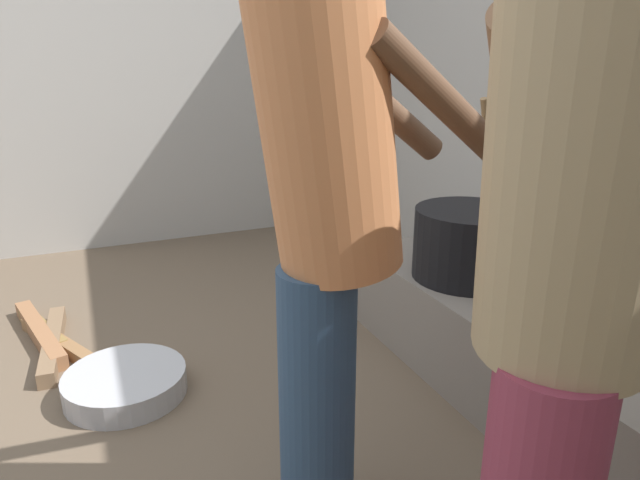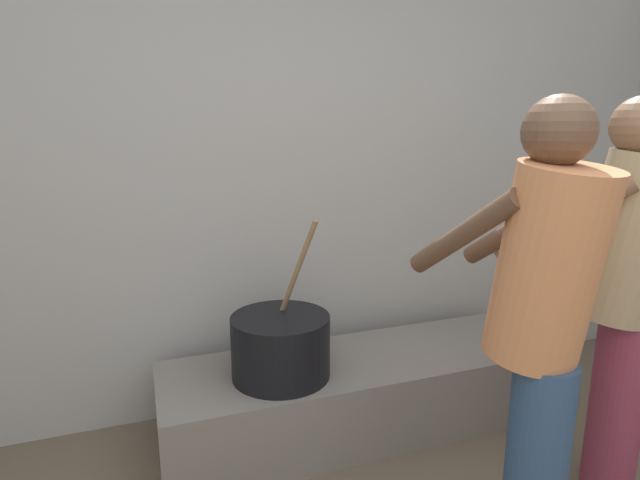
# 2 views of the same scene
# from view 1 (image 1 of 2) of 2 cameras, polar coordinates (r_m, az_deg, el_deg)

# --- Properties ---
(block_enclosure_left) EXTENTS (0.20, 4.60, 2.47)m
(block_enclosure_left) POSITION_cam_1_polar(r_m,az_deg,el_deg) (4.10, -27.12, 15.88)
(block_enclosure_left) COLOR #ADA8A0
(block_enclosure_left) RESTS_ON ground_plane
(block_enclosure_rear) EXTENTS (5.22, 0.20, 2.47)m
(block_enclosure_rear) POSITION_cam_1_polar(r_m,az_deg,el_deg) (2.55, 29.60, 15.34)
(block_enclosure_rear) COLOR #ADA8A0
(block_enclosure_rear) RESTS_ON ground_plane
(hearth_ledge) EXTENTS (2.04, 0.60, 0.38)m
(hearth_ledge) POSITION_cam_1_polar(r_m,az_deg,el_deg) (2.26, 22.32, -11.72)
(hearth_ledge) COLOR slate
(hearth_ledge) RESTS_ON ground_plane
(cooking_pot_main) EXTENTS (0.45, 0.45, 0.74)m
(cooking_pot_main) POSITION_cam_1_polar(r_m,az_deg,el_deg) (2.40, 14.83, -0.32)
(cooking_pot_main) COLOR black
(cooking_pot_main) RESTS_ON hearth_ledge
(cook_in_tan_shirt) EXTENTS (0.69, 0.71, 1.62)m
(cook_in_tan_shirt) POSITION_cam_1_polar(r_m,az_deg,el_deg) (0.99, 24.01, -3.16)
(cook_in_tan_shirt) COLOR #8C3347
(cook_in_tan_shirt) RESTS_ON ground_plane
(cook_in_orange_shirt) EXTENTS (0.42, 0.71, 1.60)m
(cook_in_orange_shirt) POSITION_cam_1_polar(r_m,az_deg,el_deg) (1.33, 0.90, 3.10)
(cook_in_orange_shirt) COLOR navy
(cook_in_orange_shirt) RESTS_ON ground_plane
(metal_mixing_bowl) EXTENTS (0.47, 0.47, 0.10)m
(metal_mixing_bowl) POSITION_cam_1_polar(r_m,az_deg,el_deg) (2.39, -19.08, -13.53)
(metal_mixing_bowl) COLOR #B7B7BC
(metal_mixing_bowl) RESTS_ON ground_plane
(firewood_pile) EXTENTS (0.83, 0.40, 0.07)m
(firewood_pile) POSITION_cam_1_polar(r_m,az_deg,el_deg) (2.89, -25.74, -8.94)
(firewood_pile) COLOR olive
(firewood_pile) RESTS_ON ground_plane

